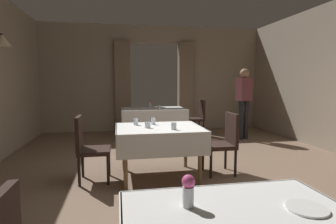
{
  "coord_description": "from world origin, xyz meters",
  "views": [
    {
      "loc": [
        -1.07,
        -3.8,
        1.4
      ],
      "look_at": [
        -0.35,
        0.14,
        0.96
      ],
      "focal_mm": 29.35,
      "sensor_mm": 36.0,
      "label": 1
    }
  ],
  "objects_px": {
    "dining_table_mid": "(159,134)",
    "dining_table_far": "(153,112)",
    "chair_far_right": "(198,116)",
    "plate_far_b": "(161,107)",
    "flower_vase_near": "(188,190)",
    "plate_near_c": "(307,208)",
    "person_waiter_by_doorway": "(244,98)",
    "chair_mid_right": "(224,140)",
    "glass_mid_d": "(153,121)",
    "glass_far_c": "(159,107)",
    "glass_mid_a": "(136,122)",
    "glass_mid_c": "(148,125)",
    "chair_mid_left": "(88,145)",
    "flower_vase_far": "(150,104)",
    "glass_mid_b": "(174,126)"
  },
  "relations": [
    {
      "from": "dining_table_mid",
      "to": "dining_table_far",
      "type": "bearing_deg",
      "value": 84.3
    },
    {
      "from": "chair_far_right",
      "to": "dining_table_far",
      "type": "bearing_deg",
      "value": -174.56
    },
    {
      "from": "plate_far_b",
      "to": "flower_vase_near",
      "type": "bearing_deg",
      "value": -97.42
    },
    {
      "from": "plate_near_c",
      "to": "person_waiter_by_doorway",
      "type": "relative_size",
      "value": 0.12
    },
    {
      "from": "chair_mid_right",
      "to": "glass_mid_d",
      "type": "distance_m",
      "value": 1.12
    },
    {
      "from": "chair_mid_right",
      "to": "glass_far_c",
      "type": "relative_size",
      "value": 10.15
    },
    {
      "from": "plate_near_c",
      "to": "glass_mid_a",
      "type": "distance_m",
      "value": 3.03
    },
    {
      "from": "plate_near_c",
      "to": "glass_far_c",
      "type": "relative_size",
      "value": 2.28
    },
    {
      "from": "flower_vase_near",
      "to": "plate_near_c",
      "type": "distance_m",
      "value": 0.61
    },
    {
      "from": "flower_vase_near",
      "to": "glass_mid_c",
      "type": "bearing_deg",
      "value": 88.63
    },
    {
      "from": "dining_table_far",
      "to": "plate_far_b",
      "type": "xyz_separation_m",
      "value": [
        0.21,
        0.17,
        0.09
      ]
    },
    {
      "from": "glass_mid_d",
      "to": "person_waiter_by_doorway",
      "type": "bearing_deg",
      "value": 39.78
    },
    {
      "from": "chair_mid_left",
      "to": "flower_vase_far",
      "type": "height_order",
      "value": "chair_mid_left"
    },
    {
      "from": "dining_table_far",
      "to": "glass_mid_d",
      "type": "relative_size",
      "value": 15.2
    },
    {
      "from": "dining_table_mid",
      "to": "flower_vase_near",
      "type": "bearing_deg",
      "value": -95.15
    },
    {
      "from": "flower_vase_far",
      "to": "plate_far_b",
      "type": "xyz_separation_m",
      "value": [
        0.26,
        -0.08,
        -0.09
      ]
    },
    {
      "from": "plate_near_c",
      "to": "glass_mid_b",
      "type": "distance_m",
      "value": 2.46
    },
    {
      "from": "chair_far_right",
      "to": "flower_vase_near",
      "type": "relative_size",
      "value": 5.35
    },
    {
      "from": "glass_mid_b",
      "to": "glass_mid_c",
      "type": "distance_m",
      "value": 0.4
    },
    {
      "from": "glass_mid_b",
      "to": "chair_mid_right",
      "type": "bearing_deg",
      "value": 16.75
    },
    {
      "from": "glass_far_c",
      "to": "flower_vase_near",
      "type": "bearing_deg",
      "value": -96.98
    },
    {
      "from": "glass_mid_d",
      "to": "glass_far_c",
      "type": "distance_m",
      "value": 2.44
    },
    {
      "from": "dining_table_far",
      "to": "plate_near_c",
      "type": "bearing_deg",
      "value": -89.18
    },
    {
      "from": "chair_far_right",
      "to": "person_waiter_by_doorway",
      "type": "bearing_deg",
      "value": -32.56
    },
    {
      "from": "chair_mid_left",
      "to": "flower_vase_far",
      "type": "bearing_deg",
      "value": 68.04
    },
    {
      "from": "dining_table_mid",
      "to": "glass_mid_b",
      "type": "relative_size",
      "value": 12.87
    },
    {
      "from": "dining_table_far",
      "to": "person_waiter_by_doorway",
      "type": "bearing_deg",
      "value": -13.4
    },
    {
      "from": "glass_mid_a",
      "to": "glass_mid_d",
      "type": "height_order",
      "value": "glass_mid_d"
    },
    {
      "from": "plate_far_b",
      "to": "glass_far_c",
      "type": "bearing_deg",
      "value": -103.71
    },
    {
      "from": "glass_mid_d",
      "to": "flower_vase_far",
      "type": "xyz_separation_m",
      "value": [
        0.29,
        2.84,
        0.04
      ]
    },
    {
      "from": "plate_near_c",
      "to": "chair_mid_right",
      "type": "bearing_deg",
      "value": 76.61
    },
    {
      "from": "dining_table_mid",
      "to": "glass_mid_c",
      "type": "bearing_deg",
      "value": -163.41
    },
    {
      "from": "plate_near_c",
      "to": "person_waiter_by_doorway",
      "type": "distance_m",
      "value": 5.44
    },
    {
      "from": "glass_mid_b",
      "to": "glass_mid_d",
      "type": "relative_size",
      "value": 0.93
    },
    {
      "from": "plate_far_b",
      "to": "person_waiter_by_doorway",
      "type": "relative_size",
      "value": 0.13
    },
    {
      "from": "dining_table_far",
      "to": "chair_far_right",
      "type": "distance_m",
      "value": 1.19
    },
    {
      "from": "chair_mid_left",
      "to": "glass_mid_a",
      "type": "bearing_deg",
      "value": 18.59
    },
    {
      "from": "chair_mid_left",
      "to": "chair_far_right",
      "type": "distance_m",
      "value": 3.82
    },
    {
      "from": "dining_table_mid",
      "to": "glass_mid_d",
      "type": "height_order",
      "value": "glass_mid_d"
    },
    {
      "from": "chair_mid_left",
      "to": "chair_mid_right",
      "type": "relative_size",
      "value": 1.0
    },
    {
      "from": "chair_mid_left",
      "to": "chair_far_right",
      "type": "relative_size",
      "value": 1.0
    },
    {
      "from": "dining_table_far",
      "to": "glass_mid_b",
      "type": "bearing_deg",
      "value": -92.15
    },
    {
      "from": "dining_table_far",
      "to": "flower_vase_near",
      "type": "relative_size",
      "value": 9.07
    },
    {
      "from": "chair_far_right",
      "to": "person_waiter_by_doorway",
      "type": "xyz_separation_m",
      "value": [
        0.98,
        -0.62,
        0.51
      ]
    },
    {
      "from": "chair_far_right",
      "to": "flower_vase_near",
      "type": "distance_m",
      "value": 5.76
    },
    {
      "from": "plate_near_c",
      "to": "glass_mid_b",
      "type": "bearing_deg",
      "value": 94.56
    },
    {
      "from": "dining_table_far",
      "to": "glass_mid_c",
      "type": "xyz_separation_m",
      "value": [
        -0.45,
        -2.87,
        0.13
      ]
    },
    {
      "from": "chair_mid_right",
      "to": "plate_far_b",
      "type": "relative_size",
      "value": 4.2
    },
    {
      "from": "glass_mid_b",
      "to": "plate_far_b",
      "type": "distance_m",
      "value": 3.27
    },
    {
      "from": "glass_mid_c",
      "to": "chair_mid_right",
      "type": "bearing_deg",
      "value": 2.11
    }
  ]
}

